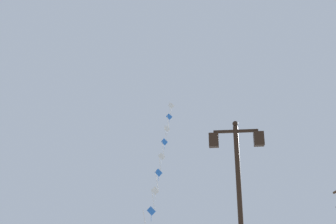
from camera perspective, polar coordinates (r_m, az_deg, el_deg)
twin_lantern_lamp_post at (r=10.31m, az=11.16°, el=-9.14°), size 1.56×0.28×4.71m
kite_train at (r=22.38m, az=-1.03°, el=-7.18°), size 0.73×7.96×10.50m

